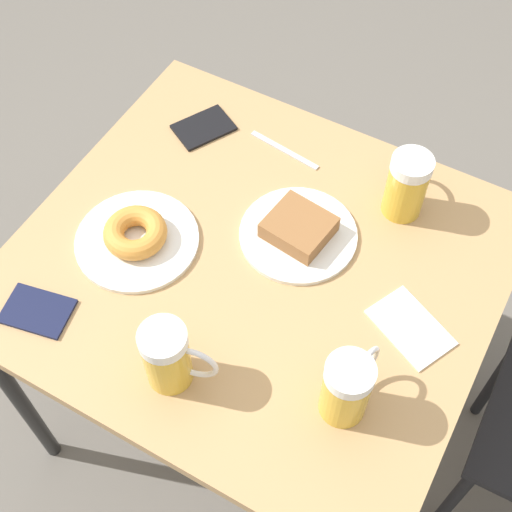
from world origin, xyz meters
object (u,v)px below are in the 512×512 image
Objects in this scene: beer_mug_right at (347,387)px; napkin_folded at (411,327)px; plate_with_cake at (298,231)px; beer_mug_center at (407,184)px; plate_with_donut at (136,236)px; passport_near_edge at (204,128)px; fork at (284,150)px; passport_far_edge at (37,311)px; beer_mug_left at (169,356)px.

beer_mug_right is 0.21m from napkin_folded.
beer_mug_center reaches higher than plate_with_cake.
plate_with_donut reaches higher than plate_with_cake.
beer_mug_right is at bearing 39.49° from plate_with_cake.
beer_mug_center is at bearing 128.41° from plate_with_donut.
passport_near_edge is at bearing -89.05° from beer_mug_center.
napkin_folded is (-0.08, 0.55, -0.02)m from plate_with_donut.
napkin_folded is 1.17× the size of passport_near_edge.
beer_mug_center and beer_mug_right have the same top height.
napkin_folded and fork have the same top height.
passport_far_edge is (0.58, -0.22, 0.00)m from fork.
beer_mug_left is at bearing -48.56° from napkin_folded.
plate_with_cake is 0.37m from beer_mug_right.
beer_mug_right reaches higher than napkin_folded.
beer_mug_right reaches higher than plate_with_donut.
beer_mug_center reaches higher than napkin_folded.
fork is at bearing -94.38° from beer_mug_center.
plate_with_donut is 0.33m from passport_near_edge.
plate_with_donut is 0.39m from fork.
plate_with_donut is at bearing -21.68° from fork.
plate_with_cake is 0.96× the size of plate_with_donut.
fork is at bearing -145.28° from plate_with_cake.
plate_with_donut is at bearing -51.59° from beer_mug_center.
beer_mug_left is 0.61m from passport_near_edge.
beer_mug_center is 0.84× the size of napkin_folded.
passport_near_edge is at bearing -171.96° from plate_with_donut.
plate_with_cake is 1.33× the size of napkin_folded.
napkin_folded is 0.70m from passport_far_edge.
plate_with_donut is 1.76× the size of passport_far_edge.
beer_mug_right is 0.84× the size of napkin_folded.
passport_near_edge is 0.56m from passport_far_edge.
napkin_folded is 1.26× the size of passport_far_edge.
plate_with_donut is 1.63× the size of passport_near_edge.
passport_near_edge is (0.01, -0.47, -0.07)m from beer_mug_center.
beer_mug_left and beer_mug_right have the same top height.
plate_with_cake is 1.59× the size of beer_mug_right.
fork is at bearing 98.85° from passport_near_edge.
beer_mug_center reaches higher than plate_with_donut.
plate_with_donut reaches higher than passport_near_edge.
passport_far_edge is at bearing -2.60° from passport_near_edge.
fork is at bearing -172.32° from beer_mug_left.
plate_with_donut is 0.55m from beer_mug_center.
passport_far_edge is at bearing -41.32° from plate_with_cake.
beer_mug_center is (-0.55, 0.21, 0.00)m from beer_mug_left.
napkin_folded is (0.25, 0.13, -0.07)m from beer_mug_center.
napkin_folded is 0.65m from passport_near_edge.
plate_with_cake is 1.59× the size of beer_mug_left.
plate_with_cake is 0.23m from beer_mug_center.
beer_mug_left reaches higher than napkin_folded.
plate_with_donut is at bearing -81.32° from napkin_folded.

